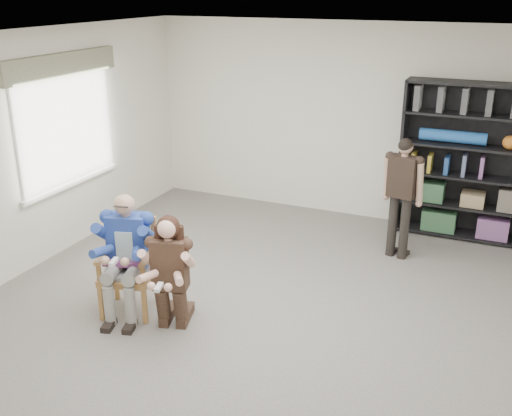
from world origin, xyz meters
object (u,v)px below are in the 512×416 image
at_px(standing_man, 401,199).
at_px(armchair, 128,268).
at_px(bookshelf, 470,163).
at_px(kneeling_woman, 170,275).
at_px(seated_man, 127,255).

bearing_deg(standing_man, armchair, -120.55).
bearing_deg(bookshelf, armchair, -130.54).
bearing_deg(standing_man, bookshelf, 68.13).
distance_m(kneeling_woman, standing_man, 3.14).
bearing_deg(kneeling_woman, standing_man, 40.76).
distance_m(armchair, bookshelf, 4.63).
relative_size(armchair, kneeling_woman, 0.84).
xyz_separation_m(armchair, kneeling_woman, (0.58, -0.12, 0.10)).
xyz_separation_m(seated_man, kneeling_woman, (0.58, -0.12, -0.06)).
bearing_deg(seated_man, standing_man, 31.44).
height_order(kneeling_woman, bookshelf, bookshelf).
height_order(seated_man, standing_man, standing_man).
xyz_separation_m(armchair, seated_man, (0.00, -0.00, 0.15)).
bearing_deg(armchair, bookshelf, 33.73).
bearing_deg(seated_man, kneeling_woman, -27.42).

